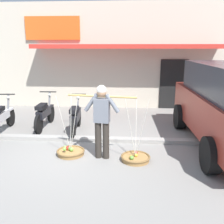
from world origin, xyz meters
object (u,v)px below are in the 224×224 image
at_px(motorcycle_nearest_shop, 2,118).
at_px(motorcycle_third_in_row, 76,118).
at_px(fruit_basket_left_side, 70,152).
at_px(fruit_vendor, 102,117).
at_px(fruit_basket_right_side, 135,158).
at_px(motorcycle_second_in_row, 45,114).

xyz_separation_m(motorcycle_nearest_shop, motorcycle_third_in_row, (2.18, 0.17, 0.00)).
height_order(fruit_basket_left_side, motorcycle_nearest_shop, fruit_basket_left_side).
relative_size(fruit_vendor, fruit_basket_left_side, 1.17).
bearing_deg(motorcycle_third_in_row, fruit_vendor, -60.85).
distance_m(fruit_basket_right_side, motorcycle_third_in_row, 2.58).
bearing_deg(fruit_vendor, motorcycle_third_in_row, 119.15).
height_order(fruit_basket_right_side, motorcycle_second_in_row, fruit_basket_right_side).
xyz_separation_m(fruit_basket_right_side, motorcycle_nearest_shop, (-3.93, 1.70, 0.38)).
relative_size(fruit_basket_left_side, motorcycle_second_in_row, 0.80).
xyz_separation_m(fruit_basket_left_side, motorcycle_nearest_shop, (-2.39, 1.47, 0.38)).
bearing_deg(motorcycle_nearest_shop, fruit_vendor, -26.64).
bearing_deg(motorcycle_second_in_row, motorcycle_nearest_shop, -155.13).
bearing_deg(fruit_basket_left_side, fruit_vendor, -8.26).
xyz_separation_m(fruit_vendor, motorcycle_second_in_row, (-2.04, 2.10, -0.52)).
height_order(motorcycle_second_in_row, motorcycle_third_in_row, same).
bearing_deg(motorcycle_third_in_row, motorcycle_second_in_row, 161.70).
relative_size(motorcycle_nearest_shop, motorcycle_third_in_row, 1.00).
relative_size(fruit_vendor, fruit_basket_right_side, 1.17).
relative_size(fruit_vendor, motorcycle_second_in_row, 0.93).
height_order(fruit_basket_left_side, motorcycle_second_in_row, fruit_basket_left_side).
height_order(fruit_basket_left_side, motorcycle_third_in_row, fruit_basket_left_side).
relative_size(fruit_basket_left_side, motorcycle_nearest_shop, 0.80).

